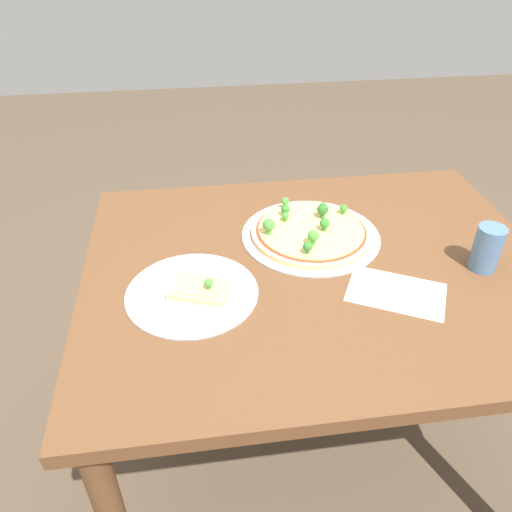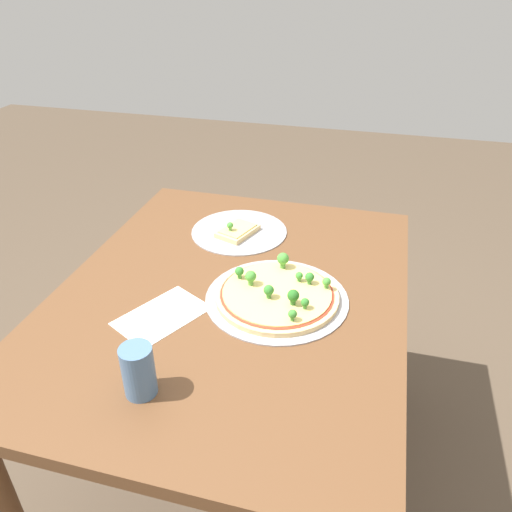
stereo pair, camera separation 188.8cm
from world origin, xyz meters
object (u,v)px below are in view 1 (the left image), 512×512
Objects in this scene: dining_table at (316,294)px; drinking_cup at (487,248)px; pizza_tray_whole at (310,232)px; pizza_tray_slice at (195,291)px.

drinking_cup is (0.40, -0.07, 0.16)m from dining_table.
drinking_cup is at bearing -27.15° from pizza_tray_whole.
pizza_tray_whole is 1.21× the size of pizza_tray_slice.
pizza_tray_whole is at bearing 32.14° from pizza_tray_slice.
pizza_tray_slice is at bearing -147.86° from pizza_tray_whole.
pizza_tray_whole is 3.22× the size of drinking_cup.
pizza_tray_slice is (-0.31, -0.07, 0.10)m from dining_table.
pizza_tray_slice is at bearing -179.90° from drinking_cup.
drinking_cup is (0.39, -0.20, 0.04)m from pizza_tray_whole.
dining_table is at bearing -92.54° from pizza_tray_whole.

